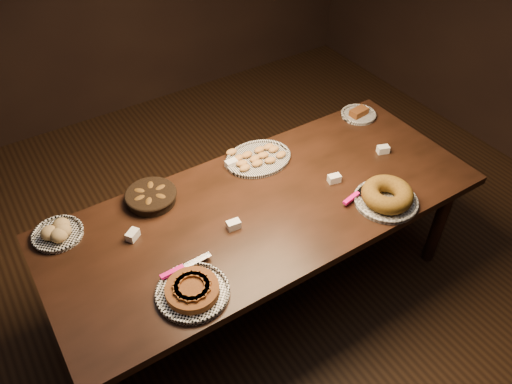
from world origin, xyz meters
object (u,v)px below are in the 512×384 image
buffet_table (266,214)px  bundt_cake_plate (387,196)px  madeleine_platter (258,158)px  apple_tart_plate (192,291)px

buffet_table → bundt_cake_plate: (0.55, -0.34, 0.12)m
madeleine_platter → bundt_cake_plate: (0.39, -0.69, 0.03)m
buffet_table → madeleine_platter: 0.40m
apple_tart_plate → madeleine_platter: (0.78, 0.66, -0.01)m
madeleine_platter → buffet_table: bearing=-103.9°
apple_tart_plate → bundt_cake_plate: bundt_cake_plate is taller
madeleine_platter → bundt_cake_plate: bearing=-48.8°
apple_tart_plate → madeleine_platter: bearing=59.4°
bundt_cake_plate → buffet_table: bearing=158.7°
buffet_table → apple_tart_plate: 0.69m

